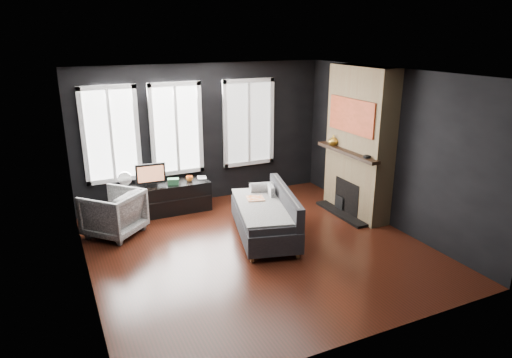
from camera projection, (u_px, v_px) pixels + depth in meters
name	position (u px, v px, depth m)	size (l,w,h in m)	color
floor	(258.00, 248.00, 7.18)	(5.00, 5.00, 0.00)	black
ceiling	(259.00, 73.00, 6.35)	(5.00, 5.00, 0.00)	white
wall_back	(204.00, 134.00, 8.92)	(5.00, 0.02, 2.70)	black
wall_left	(80.00, 190.00, 5.75)	(0.02, 5.00, 2.70)	black
wall_right	(391.00, 149.00, 7.78)	(0.02, 5.00, 2.70)	black
windows	(179.00, 82.00, 8.39)	(4.00, 0.16, 1.76)	white
fireplace	(359.00, 143.00, 8.21)	(0.70, 1.62, 2.70)	#93724C
sofa	(264.00, 214.00, 7.49)	(0.94, 1.88, 0.81)	#242427
stripe_pillow	(271.00, 194.00, 7.88)	(0.07, 0.30, 0.30)	gray
armchair	(113.00, 211.00, 7.57)	(0.82, 0.76, 0.84)	silver
media_console	(166.00, 198.00, 8.53)	(1.65, 0.51, 0.57)	black
monitor	(151.00, 174.00, 8.25)	(0.54, 0.12, 0.48)	black
desk_fan	(125.00, 181.00, 8.08)	(0.24, 0.24, 0.35)	#969696
mug	(189.00, 178.00, 8.59)	(0.13, 0.10, 0.13)	orange
book	(197.00, 172.00, 8.75)	(0.17, 0.02, 0.23)	#B4AC8A
storage_box	(173.00, 182.00, 8.41)	(0.20, 0.13, 0.11)	#337445
mantel_vase	(333.00, 140.00, 8.51)	(0.19, 0.19, 0.19)	gold
mantel_clock	(367.00, 157.00, 7.67)	(0.12, 0.12, 0.04)	black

